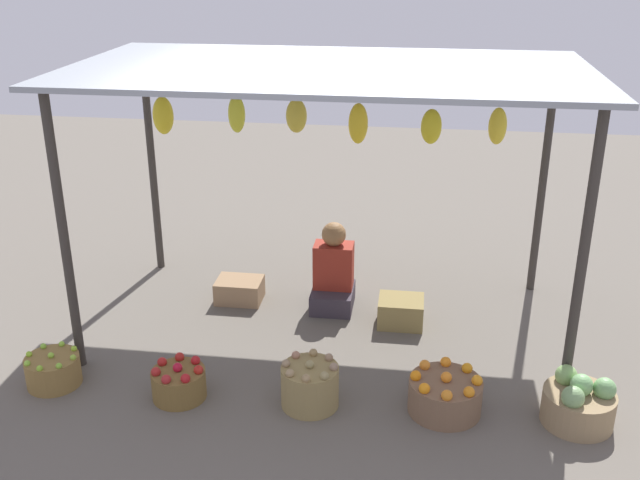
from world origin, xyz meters
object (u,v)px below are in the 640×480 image
at_px(basket_limes, 53,370).
at_px(basket_red_apples, 179,383).
at_px(vendor_person, 333,275).
at_px(basket_potatoes, 310,385).
at_px(wooden_crate_stacked_rear, 240,290).
at_px(basket_cabbages, 579,403).
at_px(basket_oranges, 445,395).
at_px(wooden_crate_near_vendor, 401,311).

relative_size(basket_limes, basket_red_apples, 1.02).
distance_m(vendor_person, basket_potatoes, 1.51).
bearing_deg(wooden_crate_stacked_rear, basket_cabbages, -28.43).
xyz_separation_m(basket_limes, basket_potatoes, (1.89, 0.00, 0.04)).
relative_size(basket_oranges, wooden_crate_stacked_rear, 1.25).
height_order(basket_red_apples, basket_cabbages, basket_cabbages).
distance_m(basket_potatoes, wooden_crate_near_vendor, 1.39).
bearing_deg(wooden_crate_near_vendor, basket_potatoes, -114.85).
relative_size(basket_cabbages, wooden_crate_near_vendor, 1.27).
relative_size(basket_cabbages, wooden_crate_stacked_rear, 1.18).
relative_size(basket_limes, wooden_crate_stacked_rear, 0.96).
xyz_separation_m(wooden_crate_near_vendor, wooden_crate_stacked_rear, (-1.45, 0.24, -0.01)).
bearing_deg(basket_oranges, wooden_crate_stacked_rear, 141.26).
bearing_deg(basket_red_apples, basket_oranges, 2.74).
relative_size(basket_limes, basket_cabbages, 0.81).
bearing_deg(wooden_crate_near_vendor, vendor_person, 157.69).
bearing_deg(basket_potatoes, basket_limes, -179.99).
bearing_deg(wooden_crate_stacked_rear, basket_red_apples, -92.53).
xyz_separation_m(vendor_person, basket_red_apples, (-0.91, -1.54, -0.18)).
height_order(basket_potatoes, wooden_crate_stacked_rear, basket_potatoes).
distance_m(basket_red_apples, basket_oranges, 1.87).
distance_m(basket_limes, wooden_crate_stacked_rear, 1.81).
xyz_separation_m(basket_red_apples, basket_potatoes, (0.93, 0.03, 0.04)).
height_order(vendor_person, basket_limes, vendor_person).
height_order(basket_limes, wooden_crate_stacked_rear, basket_limes).
bearing_deg(basket_oranges, basket_cabbages, -0.56).
distance_m(basket_potatoes, wooden_crate_stacked_rear, 1.73).
bearing_deg(basket_limes, basket_oranges, 1.11).
height_order(basket_oranges, wooden_crate_near_vendor, basket_oranges).
bearing_deg(vendor_person, basket_potatoes, -89.18).
xyz_separation_m(basket_red_apples, wooden_crate_stacked_rear, (0.07, 1.53, -0.02)).
bearing_deg(basket_oranges, wooden_crate_near_vendor, 106.07).
bearing_deg(wooden_crate_stacked_rear, basket_potatoes, -59.91).
relative_size(basket_limes, basket_oranges, 0.77).
bearing_deg(wooden_crate_near_vendor, basket_oranges, -73.93).
bearing_deg(basket_cabbages, basket_oranges, 179.44).
bearing_deg(wooden_crate_stacked_rear, wooden_crate_near_vendor, -9.29).
relative_size(vendor_person, basket_red_apples, 2.04).
xyz_separation_m(basket_potatoes, basket_oranges, (0.93, 0.05, -0.03)).
height_order(vendor_person, basket_cabbages, vendor_person).
bearing_deg(wooden_crate_stacked_rear, basket_oranges, -38.74).
height_order(basket_cabbages, wooden_crate_near_vendor, basket_cabbages).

